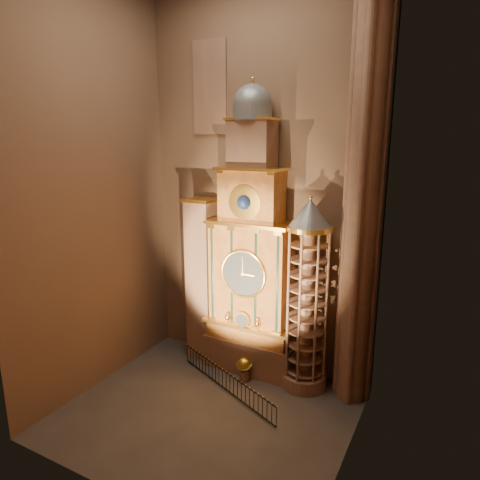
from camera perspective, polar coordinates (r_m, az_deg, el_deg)
The scene contains 11 objects.
floor at distance 23.60m, azimuth -4.40°, elevation -21.96°, with size 14.00×14.00×0.00m, color #383330.
wall_back at distance 24.68m, azimuth 2.64°, elevation 7.21°, with size 22.00×22.00×0.00m, color brown.
wall_left at distance 23.97m, azimuth -19.28°, elevation 6.30°, with size 22.00×22.00×0.00m, color brown.
wall_right at distance 16.77m, azimuth 15.64°, elevation 3.87°, with size 22.00×22.00×0.00m, color brown.
astronomical_clock at distance 24.61m, azimuth 1.50°, elevation -3.08°, with size 5.60×2.41×16.70m.
portrait_tower at distance 26.69m, azimuth -5.08°, elevation -5.25°, with size 1.80×1.60×10.20m.
stair_turret at distance 23.56m, azimuth 8.90°, elevation -7.61°, with size 2.50×2.50×10.80m.
gothic_pier at distance 21.80m, azimuth 16.20°, elevation 5.90°, with size 2.04×2.04×22.00m.
stained_glass_window at distance 26.16m, azimuth -4.05°, elevation 19.60°, with size 2.20×0.14×5.20m.
celestial_globe at distance 25.67m, azimuth 0.57°, elevation -16.55°, with size 1.14×1.10×1.39m.
iron_railing at distance 24.81m, azimuth -1.86°, elevation -18.30°, with size 7.43×3.30×1.12m.
Camera 1 is at (10.47, -16.21, 13.59)m, focal length 32.00 mm.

